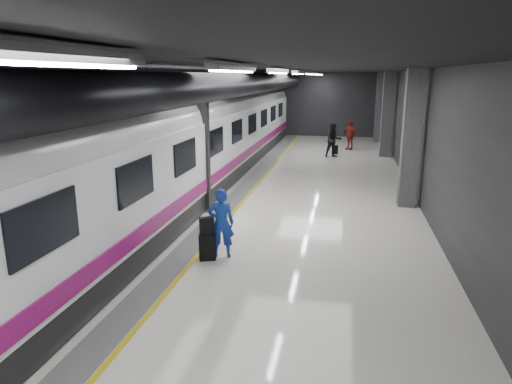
{
  "coord_description": "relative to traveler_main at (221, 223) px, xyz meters",
  "views": [
    {
      "loc": [
        2.48,
        -13.59,
        4.27
      ],
      "look_at": [
        0.11,
        -1.68,
        1.17
      ],
      "focal_mm": 32.0,
      "sensor_mm": 36.0,
      "label": 1
    }
  ],
  "objects": [
    {
      "name": "platform_hall",
      "position": [
        0.07,
        4.54,
        2.68
      ],
      "size": [
        10.02,
        40.02,
        4.51
      ],
      "color": "black",
      "rests_on": "ground"
    },
    {
      "name": "suitcase_main",
      "position": [
        -0.29,
        -0.25,
        -0.54
      ],
      "size": [
        0.45,
        0.37,
        0.62
      ],
      "primitive_type": "cube",
      "rotation": [
        0.0,
        0.0,
        0.38
      ],
      "color": "black",
      "rests_on": "ground"
    },
    {
      "name": "ground",
      "position": [
        0.36,
        3.58,
        -0.85
      ],
      "size": [
        40.0,
        40.0,
        0.0
      ],
      "primitive_type": "plane",
      "color": "silver",
      "rests_on": "ground"
    },
    {
      "name": "traveler_far_b",
      "position": [
        3.04,
        17.57,
        -0.0
      ],
      "size": [
        1.06,
        0.9,
        1.7
      ],
      "primitive_type": "imported",
      "rotation": [
        0.0,
        0.0,
        -0.59
      ],
      "color": "maroon",
      "rests_on": "ground"
    },
    {
      "name": "train",
      "position": [
        -2.89,
        3.58,
        1.22
      ],
      "size": [
        3.05,
        38.0,
        4.05
      ],
      "color": "black",
      "rests_on": "ground"
    },
    {
      "name": "traveler_far_a",
      "position": [
        2.17,
        14.76,
        0.07
      ],
      "size": [
        1.08,
        0.96,
        1.84
      ],
      "primitive_type": "imported",
      "rotation": [
        0.0,
        0.0,
        0.35
      ],
      "color": "black",
      "rests_on": "ground"
    },
    {
      "name": "shoulder_bag",
      "position": [
        -0.29,
        -0.24,
        -0.01
      ],
      "size": [
        0.36,
        0.31,
        0.43
      ],
      "primitive_type": "cube",
      "rotation": [
        0.0,
        0.0,
        0.54
      ],
      "color": "black",
      "rests_on": "suitcase_main"
    },
    {
      "name": "suitcase_far",
      "position": [
        2.24,
        15.76,
        -0.6
      ],
      "size": [
        0.35,
        0.24,
        0.5
      ],
      "primitive_type": "cube",
      "rotation": [
        0.0,
        0.0,
        0.05
      ],
      "color": "black",
      "rests_on": "ground"
    },
    {
      "name": "traveler_main",
      "position": [
        0.0,
        0.0,
        0.0
      ],
      "size": [
        0.7,
        0.53,
        1.71
      ],
      "primitive_type": "imported",
      "rotation": [
        0.0,
        0.0,
        3.36
      ],
      "color": "#1A38C4",
      "rests_on": "ground"
    }
  ]
}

